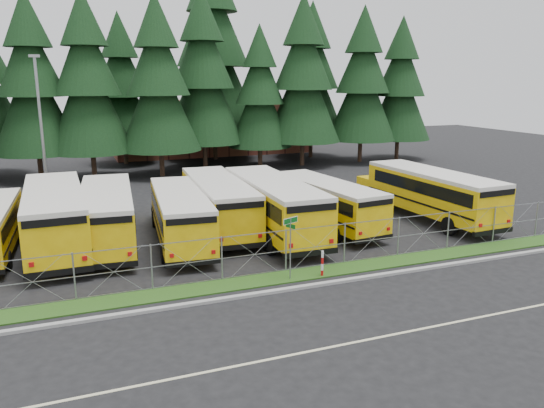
% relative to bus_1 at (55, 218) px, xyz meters
% --- Properties ---
extents(ground, '(120.00, 120.00, 0.00)m').
position_rel_bus_1_xyz_m(ground, '(10.71, -6.49, -1.60)').
color(ground, black).
rests_on(ground, ground).
extents(curb, '(50.00, 0.25, 0.12)m').
position_rel_bus_1_xyz_m(curb, '(10.71, -9.59, -1.54)').
color(curb, gray).
rests_on(curb, ground).
extents(grass_verge, '(50.00, 1.40, 0.06)m').
position_rel_bus_1_xyz_m(grass_verge, '(10.71, -8.19, -1.57)').
color(grass_verge, '#1F3F12').
rests_on(grass_verge, ground).
extents(road_lane_line, '(50.00, 0.12, 0.01)m').
position_rel_bus_1_xyz_m(road_lane_line, '(10.71, -14.49, -1.59)').
color(road_lane_line, beige).
rests_on(road_lane_line, ground).
extents(chainlink_fence, '(44.00, 0.10, 2.00)m').
position_rel_bus_1_xyz_m(chainlink_fence, '(10.71, -7.49, -0.60)').
color(chainlink_fence, gray).
rests_on(chainlink_fence, ground).
extents(brick_building, '(22.00, 10.00, 6.00)m').
position_rel_bus_1_xyz_m(brick_building, '(16.71, 33.51, 1.40)').
color(brick_building, brown).
rests_on(brick_building, ground).
extents(bus_1, '(3.15, 12.24, 3.19)m').
position_rel_bus_1_xyz_m(bus_1, '(0.00, 0.00, 0.00)').
color(bus_1, '#D6A406').
rests_on(bus_1, ground).
extents(bus_2, '(3.65, 11.57, 2.98)m').
position_rel_bus_1_xyz_m(bus_2, '(2.54, -0.18, -0.10)').
color(bus_2, '#D6A406').
rests_on(bus_2, ground).
extents(bus_3, '(3.54, 11.00, 2.84)m').
position_rel_bus_1_xyz_m(bus_3, '(6.15, -1.36, -0.18)').
color(bus_3, '#D6A406').
rests_on(bus_3, ground).
extents(bus_4, '(3.31, 11.57, 3.00)m').
position_rel_bus_1_xyz_m(bus_4, '(8.68, 0.33, -0.10)').
color(bus_4, '#D6A406').
rests_on(bus_4, ground).
extents(bus_5, '(3.12, 12.11, 3.16)m').
position_rel_bus_1_xyz_m(bus_5, '(11.26, -1.60, -0.02)').
color(bus_5, '#D6A406').
rests_on(bus_5, ground).
extents(bus_6, '(3.62, 10.70, 2.75)m').
position_rel_bus_1_xyz_m(bus_6, '(14.71, -1.25, -0.22)').
color(bus_6, '#D6A406').
rests_on(bus_6, ground).
extents(bus_east, '(3.31, 11.83, 3.07)m').
position_rel_bus_1_xyz_m(bus_east, '(21.54, -2.04, -0.06)').
color(bus_east, '#D6A406').
rests_on(bus_east, ground).
extents(street_sign, '(0.78, 0.52, 2.81)m').
position_rel_bus_1_xyz_m(street_sign, '(9.49, -8.48, 0.44)').
color(street_sign, gray).
rests_on(street_sign, ground).
extents(striped_bollard, '(0.11, 0.11, 1.20)m').
position_rel_bus_1_xyz_m(striped_bollard, '(10.96, -8.66, -1.00)').
color(striped_bollard, '#B20C0C').
rests_on(striped_bollard, ground).
extents(light_standard, '(0.70, 0.35, 10.14)m').
position_rel_bus_1_xyz_m(light_standard, '(-0.67, 11.51, 3.91)').
color(light_standard, gray).
rests_on(light_standard, ground).
extents(conifer_2, '(7.12, 7.12, 15.75)m').
position_rel_bus_1_xyz_m(conifer_2, '(-1.42, 20.94, 6.28)').
color(conifer_2, black).
rests_on(conifer_2, ground).
extents(conifer_3, '(7.20, 7.20, 15.93)m').
position_rel_bus_1_xyz_m(conifer_3, '(2.93, 19.90, 6.37)').
color(conifer_3, black).
rests_on(conifer_3, ground).
extents(conifer_4, '(7.16, 7.16, 15.84)m').
position_rel_bus_1_xyz_m(conifer_4, '(8.72, 19.11, 6.32)').
color(conifer_4, black).
rests_on(conifer_4, ground).
extents(conifer_5, '(7.68, 7.68, 16.98)m').
position_rel_bus_1_xyz_m(conifer_5, '(13.44, 21.94, 6.90)').
color(conifer_5, black).
rests_on(conifer_5, ground).
extents(conifer_6, '(6.18, 6.18, 13.67)m').
position_rel_bus_1_xyz_m(conifer_6, '(18.69, 20.63, 5.24)').
color(conifer_6, black).
rests_on(conifer_6, ground).
extents(conifer_7, '(7.51, 7.51, 16.61)m').
position_rel_bus_1_xyz_m(conifer_7, '(23.00, 20.06, 6.71)').
color(conifer_7, black).
rests_on(conifer_7, ground).
extents(conifer_8, '(7.14, 7.14, 15.79)m').
position_rel_bus_1_xyz_m(conifer_8, '(29.68, 20.01, 6.30)').
color(conifer_8, black).
rests_on(conifer_8, ground).
extents(conifer_9, '(6.77, 6.77, 14.97)m').
position_rel_bus_1_xyz_m(conifer_9, '(34.43, 20.26, 5.89)').
color(conifer_9, black).
rests_on(conifer_9, ground).
extents(conifer_11, '(6.79, 6.79, 15.02)m').
position_rel_bus_1_xyz_m(conifer_11, '(6.45, 27.42, 5.92)').
color(conifer_11, black).
rests_on(conifer_11, ground).
extents(conifer_12, '(9.81, 9.81, 21.70)m').
position_rel_bus_1_xyz_m(conifer_12, '(15.93, 27.35, 9.25)').
color(conifer_12, black).
rests_on(conifer_12, ground).
extents(conifer_13, '(7.51, 7.51, 16.61)m').
position_rel_bus_1_xyz_m(conifer_13, '(26.23, 24.88, 6.71)').
color(conifer_13, black).
rests_on(conifer_13, ground).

